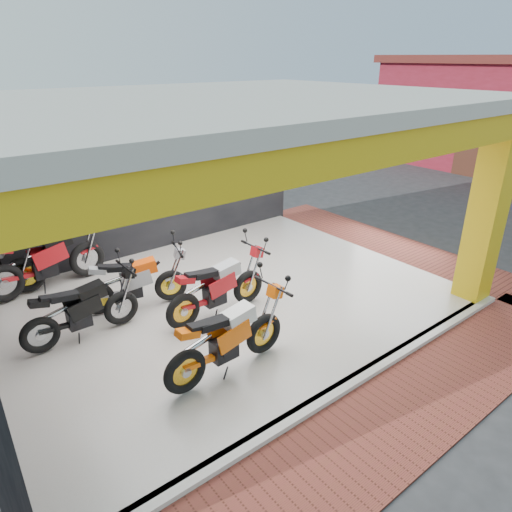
# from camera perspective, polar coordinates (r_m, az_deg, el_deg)

# --- Properties ---
(ground) EXTENTS (80.00, 80.00, 0.00)m
(ground) POSITION_cam_1_polar(r_m,az_deg,el_deg) (7.29, 5.23, -12.04)
(ground) COLOR #2D2D30
(ground) RESTS_ON ground
(showroom_floor) EXTENTS (8.00, 6.00, 0.10)m
(showroom_floor) POSITION_cam_1_polar(r_m,az_deg,el_deg) (8.58, -3.95, -5.64)
(showroom_floor) COLOR white
(showroom_floor) RESTS_ON ground
(showroom_ceiling) EXTENTS (8.40, 6.40, 0.20)m
(showroom_ceiling) POSITION_cam_1_polar(r_m,az_deg,el_deg) (7.51, -4.75, 18.70)
(showroom_ceiling) COLOR beige
(showroom_ceiling) RESTS_ON corner_column
(back_wall) EXTENTS (8.20, 0.20, 3.50)m
(back_wall) POSITION_cam_1_polar(r_m,az_deg,el_deg) (10.51, -14.00, 9.26)
(back_wall) COLOR black
(back_wall) RESTS_ON ground
(corner_column) EXTENTS (0.50, 0.50, 3.50)m
(corner_column) POSITION_cam_1_polar(r_m,az_deg,el_deg) (8.99, 26.95, 4.97)
(corner_column) COLOR gold
(corner_column) RESTS_ON ground
(header_beam_front) EXTENTS (8.40, 0.30, 0.40)m
(header_beam_front) POSITION_cam_1_polar(r_m,az_deg,el_deg) (5.34, 14.10, 12.83)
(header_beam_front) COLOR gold
(header_beam_front) RESTS_ON corner_column
(header_beam_right) EXTENTS (0.30, 6.40, 0.40)m
(header_beam_right) POSITION_cam_1_polar(r_m,az_deg,el_deg) (10.30, 15.07, 17.68)
(header_beam_right) COLOR gold
(header_beam_right) RESTS_ON corner_column
(floor_kerb) EXTENTS (8.00, 0.20, 0.10)m
(floor_kerb) POSITION_cam_1_polar(r_m,az_deg,el_deg) (6.72, 11.42, -15.51)
(floor_kerb) COLOR white
(floor_kerb) RESTS_ON ground
(paver_front) EXTENTS (9.00, 1.40, 0.03)m
(paver_front) POSITION_cam_1_polar(r_m,az_deg,el_deg) (6.41, 16.93, -18.90)
(paver_front) COLOR brown
(paver_front) RESTS_ON ground
(paver_right) EXTENTS (1.40, 7.00, 0.03)m
(paver_right) POSITION_cam_1_polar(r_m,az_deg,el_deg) (11.70, 15.78, 1.56)
(paver_right) COLOR brown
(paver_right) RESTS_ON ground
(moto_hero) EXTENTS (2.16, 0.88, 1.30)m
(moto_hero) POSITION_cam_1_polar(r_m,az_deg,el_deg) (6.75, 0.99, -7.47)
(moto_hero) COLOR #FF620A
(moto_hero) RESTS_ON showroom_floor
(moto_row_a) EXTENTS (2.11, 0.82, 1.28)m
(moto_row_a) POSITION_cam_1_polar(r_m,az_deg,el_deg) (8.10, -1.03, -1.96)
(moto_row_a) COLOR #AF1219
(moto_row_a) RESTS_ON showroom_floor
(moto_row_b) EXTENTS (1.98, 0.75, 1.21)m
(moto_row_b) POSITION_cam_1_polar(r_m,az_deg,el_deg) (7.80, -16.74, -4.41)
(moto_row_b) COLOR black
(moto_row_b) RESTS_ON showroom_floor
(moto_row_c) EXTENTS (2.12, 1.25, 1.22)m
(moto_row_c) POSITION_cam_1_polar(r_m,az_deg,el_deg) (8.33, -10.73, -1.87)
(moto_row_c) COLOR #9B9DA2
(moto_row_c) RESTS_ON showroom_floor
(moto_row_d) EXTENTS (2.50, 1.12, 1.48)m
(moto_row_d) POSITION_cam_1_polar(r_m,az_deg,el_deg) (9.70, -20.63, 1.56)
(moto_row_d) COLOR #AF1218
(moto_row_d) RESTS_ON showroom_floor
(moto_row_e) EXTENTS (2.52, 1.71, 1.45)m
(moto_row_e) POSITION_cam_1_polar(r_m,az_deg,el_deg) (9.47, -27.26, -0.26)
(moto_row_e) COLOR black
(moto_row_e) RESTS_ON showroom_floor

